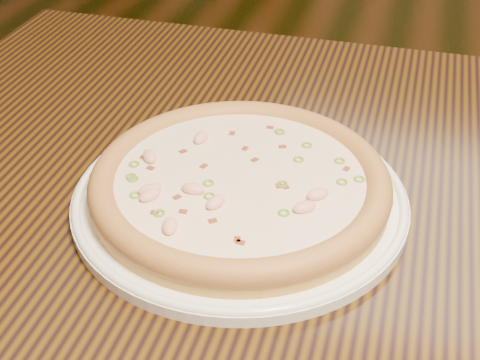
# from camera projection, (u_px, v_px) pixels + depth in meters

# --- Properties ---
(hero_table) EXTENTS (1.20, 0.80, 0.75)m
(hero_table) POSITION_uv_depth(u_px,v_px,m) (351.00, 263.00, 0.77)
(hero_table) COLOR black
(hero_table) RESTS_ON ground
(plate) EXTENTS (0.35, 0.35, 0.02)m
(plate) POSITION_uv_depth(u_px,v_px,m) (240.00, 197.00, 0.70)
(plate) COLOR white
(plate) RESTS_ON hero_table
(pizza) EXTENTS (0.31, 0.31, 0.03)m
(pizza) POSITION_uv_depth(u_px,v_px,m) (240.00, 182.00, 0.69)
(pizza) COLOR gold
(pizza) RESTS_ON plate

